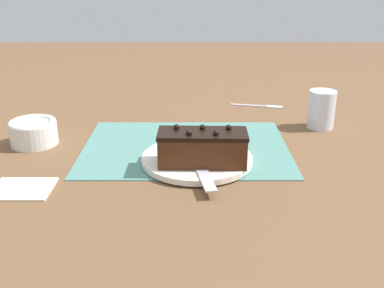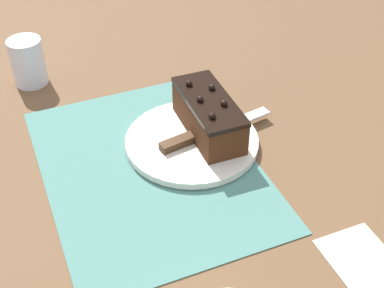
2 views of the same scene
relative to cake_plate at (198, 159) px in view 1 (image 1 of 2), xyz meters
The scene contains 9 objects.
ground_plane 0.09m from the cake_plate, 106.08° to the left, with size 3.00×3.00×0.00m, color brown.
placemat_woven 0.09m from the cake_plate, 106.08° to the left, with size 0.46×0.34×0.00m, color slate.
cake_plate is the anchor object (origin of this frame).
chocolate_cake 0.05m from the cake_plate, 74.02° to the right, with size 0.18×0.08×0.08m.
serving_knife 0.02m from the cake_plate, 99.85° to the right, with size 0.06×0.22×0.01m.
drinking_glass 0.39m from the cake_plate, 35.34° to the left, with size 0.07×0.07×0.10m.
small_bowl 0.39m from the cake_plate, 163.71° to the left, with size 0.11×0.11×0.06m.
folded_napkin 0.34m from the cake_plate, 159.65° to the right, with size 0.11×0.09×0.01m, color beige.
dessert_fork 0.45m from the cake_plate, 64.71° to the left, with size 0.15×0.05×0.01m.
Camera 1 is at (0.01, -0.94, 0.38)m, focal length 42.00 mm.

